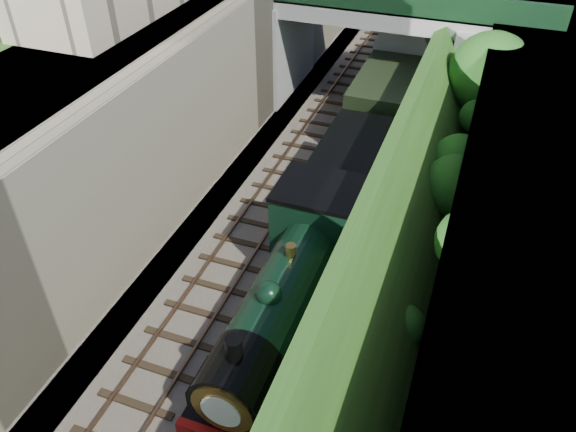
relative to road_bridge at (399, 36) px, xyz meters
The scene contains 12 objects.
trackbed 5.72m from the road_bridge, 103.28° to the right, with size 10.00×90.00×0.20m, color #473F38.
retaining_wall 7.61m from the road_bridge, 148.17° to the right, with size 1.00×90.00×7.00m, color #756B56.
street_plateau_left 10.73m from the road_bridge, 158.09° to the right, with size 6.00×90.00×7.00m, color #262628.
street_plateau_right 9.49m from the road_bridge, 25.06° to the right, with size 8.00×90.00×6.25m, color #262628.
embankment_slope 8.54m from the road_bridge, 61.17° to the right, with size 4.55×90.00×6.36m.
track_left 6.27m from the road_bridge, 126.35° to the right, with size 2.50×90.00×0.20m.
track_right 5.54m from the road_bridge, 86.34° to the right, with size 2.50×90.00×0.20m.
road_bridge is the anchor object (origin of this frame).
tree 7.05m from the road_bridge, 44.98° to the right, with size 3.60×3.80×6.60m.
locomotive 17.77m from the road_bridge, 89.17° to the right, with size 3.10×10.22×3.83m.
tender 10.57m from the road_bridge, 88.57° to the right, with size 2.70×6.00×3.05m.
coach_front 3.10m from the road_bridge, 83.72° to the left, with size 2.90×18.00×3.70m.
Camera 1 is at (5.54, -5.48, 14.70)m, focal length 35.00 mm.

